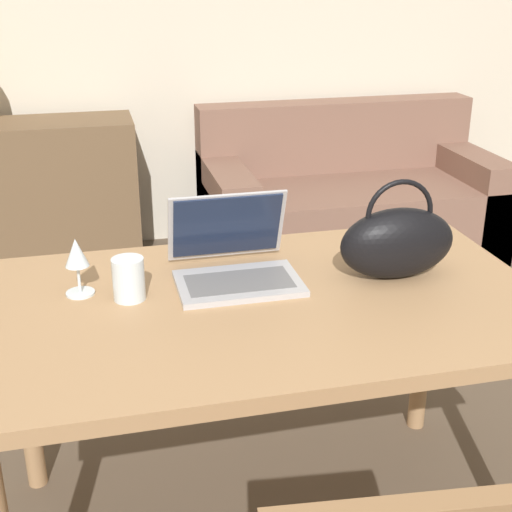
% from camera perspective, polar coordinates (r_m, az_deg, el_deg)
% --- Properties ---
extents(wall_back, '(10.00, 0.06, 2.70)m').
position_cam_1_polar(wall_back, '(4.11, -7.61, 19.44)').
color(wall_back, beige).
rests_on(wall_back, ground_plane).
extents(dining_table, '(1.44, 0.86, 0.76)m').
position_cam_1_polar(dining_table, '(1.86, 0.77, -5.78)').
color(dining_table, '#A87F56').
rests_on(dining_table, ground_plane).
extents(couch, '(1.62, 0.80, 0.82)m').
position_cam_1_polar(couch, '(4.09, 7.32, 4.22)').
color(couch, '#7F5B4C').
rests_on(couch, ground_plane).
extents(sideboard, '(1.31, 0.40, 0.81)m').
position_cam_1_polar(sideboard, '(3.95, -19.02, 4.26)').
color(sideboard, brown).
rests_on(sideboard, ground_plane).
extents(laptop, '(0.33, 0.31, 0.22)m').
position_cam_1_polar(laptop, '(1.93, -1.85, 0.04)').
color(laptop, '#ADADB2').
rests_on(laptop, dining_table).
extents(drinking_glass, '(0.08, 0.08, 0.11)m').
position_cam_1_polar(drinking_glass, '(1.83, -10.15, -1.82)').
color(drinking_glass, silver).
rests_on(drinking_glass, dining_table).
extents(wine_glass, '(0.07, 0.07, 0.15)m').
position_cam_1_polar(wine_glass, '(1.86, -14.15, -0.09)').
color(wine_glass, silver).
rests_on(wine_glass, dining_table).
extents(handbag, '(0.32, 0.14, 0.28)m').
position_cam_1_polar(handbag, '(1.95, 11.23, 1.13)').
color(handbag, black).
rests_on(handbag, dining_table).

